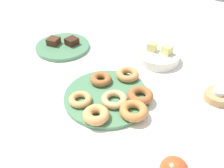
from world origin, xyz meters
The scene contains 17 objects.
ground_plane centered at (0.00, 0.00, 0.00)m, with size 2.40×2.40×0.00m, color white.
donut_plate centered at (0.00, 0.00, 0.01)m, with size 0.30×0.30×0.01m, color #4C7F56.
donut_0 centered at (0.12, -0.02, 0.03)m, with size 0.09×0.09×0.03m, color #BC7A3D.
donut_1 centered at (-0.06, 0.05, 0.03)m, with size 0.08×0.08×0.03m, color #995B2D.
donut_2 centered at (0.04, -0.01, 0.03)m, with size 0.09×0.09×0.02m, color tan.
donut_3 centered at (-0.05, -0.08, 0.03)m, with size 0.08×0.08×0.02m, color tan.
donut_4 centered at (0.04, -0.11, 0.03)m, with size 0.08×0.08×0.03m, color tan.
donut_5 centered at (0.00, 0.13, 0.03)m, with size 0.09×0.09×0.03m, color #C6844C.
donut_6 centered at (0.10, 0.05, 0.03)m, with size 0.09×0.09×0.03m, color #995B2D.
cake_plate centered at (-0.38, 0.16, 0.01)m, with size 0.25×0.25×0.02m, color #4C7F56.
brownie_near centered at (-0.41, 0.14, 0.03)m, with size 0.05×0.05×0.03m, color #472819.
brownie_far centered at (-0.35, 0.19, 0.03)m, with size 0.05×0.05×0.03m, color #381E14.
candle_holder centered at (0.31, 0.22, 0.01)m, with size 0.09×0.09×0.03m, color tan.
tealight centered at (0.31, 0.22, 0.04)m, with size 0.04×0.04×0.01m, color silver.
fruit_bowl centered at (0.03, 0.32, 0.02)m, with size 0.18×0.18×0.04m, color silver.
melon_chunk_left centered at (-0.01, 0.32, 0.06)m, with size 0.04×0.04×0.04m, color #DBD67A.
melon_chunk_right centered at (0.06, 0.34, 0.06)m, with size 0.04×0.04×0.04m, color #DBD67A.
Camera 1 is at (0.40, -0.51, 0.58)m, focal length 39.44 mm.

